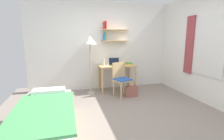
# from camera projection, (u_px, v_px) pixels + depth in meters

# --- Properties ---
(ground_plane) EXTENTS (5.28, 5.28, 0.00)m
(ground_plane) POSITION_uv_depth(u_px,v_px,m) (127.00, 116.00, 3.29)
(ground_plane) COLOR gray
(wall_back) EXTENTS (4.40, 0.27, 2.60)m
(wall_back) POSITION_uv_depth(u_px,v_px,m) (105.00, 46.00, 4.97)
(wall_back) COLOR white
(wall_back) RESTS_ON ground_plane
(wall_right) EXTENTS (0.10, 4.40, 2.60)m
(wall_right) POSITION_uv_depth(u_px,v_px,m) (215.00, 49.00, 3.59)
(wall_right) COLOR white
(wall_right) RESTS_ON ground_plane
(bed) EXTENTS (0.89, 1.91, 0.54)m
(bed) POSITION_uv_depth(u_px,v_px,m) (46.00, 121.00, 2.62)
(bed) COLOR tan
(bed) RESTS_ON ground_plane
(desk) EXTENTS (1.07, 0.58, 0.76)m
(desk) POSITION_uv_depth(u_px,v_px,m) (117.00, 70.00, 4.86)
(desk) COLOR tan
(desk) RESTS_ON ground_plane
(desk_chair) EXTENTS (0.52, 0.52, 0.89)m
(desk_chair) POSITION_uv_depth(u_px,v_px,m) (121.00, 78.00, 4.39)
(desk_chair) COLOR tan
(desk_chair) RESTS_ON ground_plane
(standing_lamp) EXTENTS (0.37, 0.37, 1.59)m
(standing_lamp) POSITION_uv_depth(u_px,v_px,m) (90.00, 44.00, 4.42)
(standing_lamp) COLOR #B2A893
(standing_lamp) RESTS_ON ground_plane
(laptop) EXTENTS (0.31, 0.21, 0.20)m
(laptop) POSITION_uv_depth(u_px,v_px,m) (114.00, 63.00, 4.88)
(laptop) COLOR #2D2D33
(laptop) RESTS_ON desk
(water_bottle) EXTENTS (0.06, 0.06, 0.20)m
(water_bottle) POSITION_uv_depth(u_px,v_px,m) (104.00, 62.00, 4.66)
(water_bottle) COLOR silver
(water_bottle) RESTS_ON desk
(book_stack) EXTENTS (0.19, 0.25, 0.06)m
(book_stack) POSITION_uv_depth(u_px,v_px,m) (129.00, 63.00, 4.95)
(book_stack) COLOR gold
(book_stack) RESTS_ON desk
(handbag) EXTENTS (0.30, 0.12, 0.44)m
(handbag) POSITION_uv_depth(u_px,v_px,m) (131.00, 91.00, 4.38)
(handbag) COLOR #99564C
(handbag) RESTS_ON ground_plane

